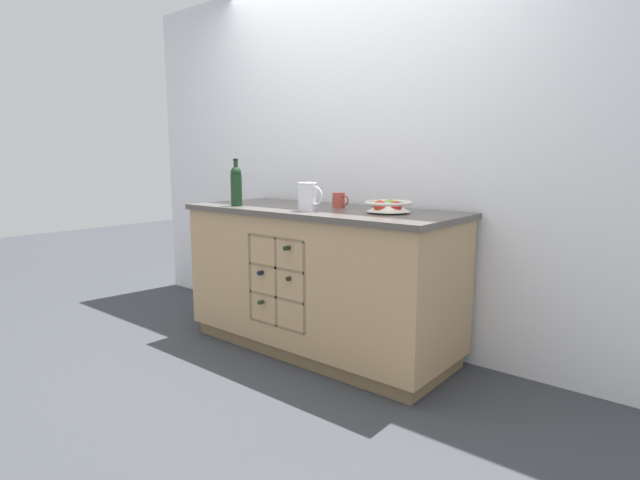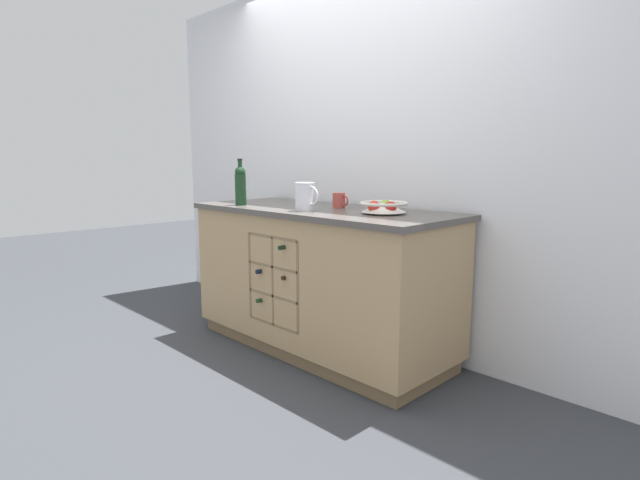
{
  "view_description": "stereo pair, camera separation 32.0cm",
  "coord_description": "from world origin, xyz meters",
  "px_view_note": "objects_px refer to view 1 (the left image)",
  "views": [
    {
      "loc": [
        2.01,
        -2.44,
        1.24
      ],
      "look_at": [
        0.0,
        0.0,
        0.73
      ],
      "focal_mm": 28.0,
      "sensor_mm": 36.0,
      "label": 1
    },
    {
      "loc": [
        2.25,
        -2.22,
        1.24
      ],
      "look_at": [
        0.0,
        0.0,
        0.73
      ],
      "focal_mm": 28.0,
      "sensor_mm": 36.0,
      "label": 2
    }
  ],
  "objects_px": {
    "ceramic_mug": "(339,200)",
    "standing_wine_bottle": "(236,185)",
    "fruit_bowl": "(388,206)",
    "white_pitcher": "(308,196)"
  },
  "relations": [
    {
      "from": "ceramic_mug",
      "to": "standing_wine_bottle",
      "type": "xyz_separation_m",
      "value": [
        -0.62,
        -0.32,
        0.09
      ]
    },
    {
      "from": "white_pitcher",
      "to": "ceramic_mug",
      "type": "bearing_deg",
      "value": 84.92
    },
    {
      "from": "fruit_bowl",
      "to": "ceramic_mug",
      "type": "distance_m",
      "value": 0.42
    },
    {
      "from": "fruit_bowl",
      "to": "ceramic_mug",
      "type": "relative_size",
      "value": 2.28
    },
    {
      "from": "ceramic_mug",
      "to": "fruit_bowl",
      "type": "bearing_deg",
      "value": -9.86
    },
    {
      "from": "standing_wine_bottle",
      "to": "white_pitcher",
      "type": "bearing_deg",
      "value": 4.46
    },
    {
      "from": "white_pitcher",
      "to": "ceramic_mug",
      "type": "xyz_separation_m",
      "value": [
        0.02,
        0.28,
        -0.04
      ]
    },
    {
      "from": "fruit_bowl",
      "to": "ceramic_mug",
      "type": "xyz_separation_m",
      "value": [
        -0.41,
        0.07,
        0.01
      ]
    },
    {
      "from": "white_pitcher",
      "to": "fruit_bowl",
      "type": "bearing_deg",
      "value": 24.99
    },
    {
      "from": "white_pitcher",
      "to": "standing_wine_bottle",
      "type": "distance_m",
      "value": 0.59
    }
  ]
}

